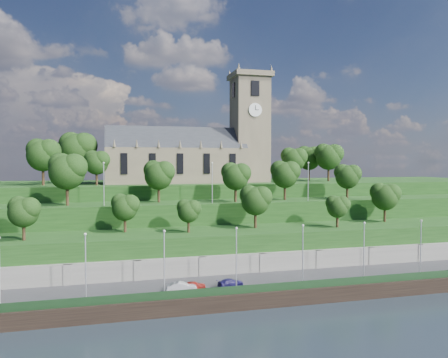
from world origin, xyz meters
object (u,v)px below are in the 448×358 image
object	(u,v)px
car_left	(194,285)
car_middle	(182,287)
car_right	(231,283)
church	(196,151)

from	to	relation	value
car_left	car_middle	size ratio (longest dim) A/B	0.80
car_middle	car_right	bearing A→B (deg)	-78.94
car_middle	car_right	size ratio (longest dim) A/B	1.06
church	car_left	distance (m)	46.79
car_left	car_right	distance (m)	5.31
car_middle	car_right	world-z (taller)	car_middle
car_middle	church	bearing A→B (deg)	-8.39
car_left	car_right	xyz separation A→B (m)	(5.31, -0.10, 0.00)
car_left	car_right	bearing A→B (deg)	-94.85
car_left	car_middle	world-z (taller)	car_middle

